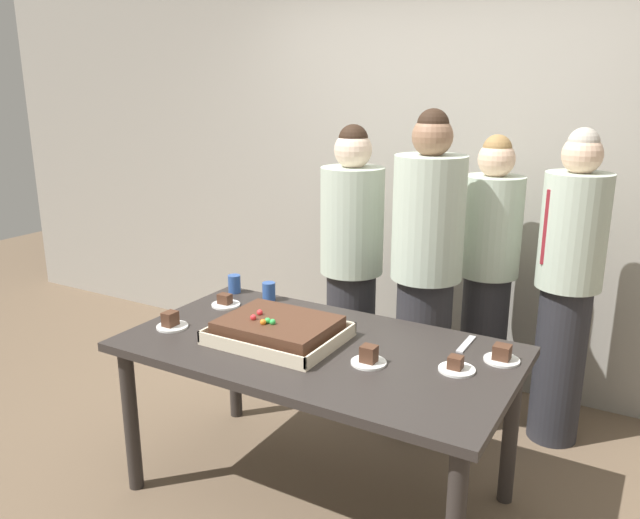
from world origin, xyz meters
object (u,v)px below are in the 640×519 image
Objects in this scene: drink_cup_nearest at (269,291)px; person_far_right_suit at (568,286)px; plated_slice_center_front at (171,322)px; person_striped_tie_right at (488,274)px; plated_slice_far_left at (456,367)px; plated_slice_near_right at (369,358)px; party_table at (317,363)px; drink_cup_middle at (234,284)px; plated_slice_near_left at (502,356)px; sheet_cake at (278,330)px; plated_slice_far_right at (225,302)px; cake_server_utensil at (466,344)px; person_green_shirt_behind at (426,275)px; person_serving_front at (352,263)px.

drink_cup_nearest is 0.06× the size of person_far_right_suit.
plated_slice_center_front is 0.09× the size of person_striped_tie_right.
plated_slice_near_right is at bearing -160.49° from plated_slice_far_left.
drink_cup_middle is at bearing 152.50° from party_table.
plated_slice_near_left is 1.00× the size of plated_slice_near_right.
plated_slice_far_left is (0.62, 0.06, 0.11)m from party_table.
drink_cup_middle is (-0.24, 0.01, 0.00)m from drink_cup_nearest.
plated_slice_near_right is 0.09× the size of person_striped_tie_right.
plated_slice_near_left is at bearing -6.46° from drink_cup_nearest.
person_far_right_suit is at bearing 46.78° from sheet_cake.
plated_slice_far_right is 0.75× the size of cake_server_utensil.
drink_cup_nearest is at bearing 151.06° from plated_slice_near_right.
plated_slice_near_right is 0.08× the size of person_green_shirt_behind.
cake_server_utensil is at bearing 5.86° from plated_slice_far_right.
person_serving_front reaches higher than person_striped_tie_right.
party_table is 3.08× the size of sheet_cake.
plated_slice_center_front is 0.09× the size of person_serving_front.
drink_cup_nearest is at bearing 129.00° from sheet_cake.
person_serving_front is at bearing 51.85° from drink_cup_middle.
plated_slice_near_right is at bearing -2.81° from sheet_cake.
plated_slice_far_left is 1.00× the size of plated_slice_center_front.
plated_slice_near_left is 0.09× the size of person_striped_tie_right.
drink_cup_nearest is 0.50× the size of cake_server_utensil.
plated_slice_center_front is (-0.71, -0.17, 0.11)m from party_table.
person_green_shirt_behind is (0.88, 0.59, 0.13)m from plated_slice_far_right.
sheet_cake is (-0.18, -0.04, 0.14)m from party_table.
person_striped_tie_right is at bearing 64.06° from sheet_cake.
drink_cup_middle is at bearing 174.04° from plated_slice_near_left.
plated_slice_center_front reaches higher than party_table.
drink_cup_nearest reaches higher than plated_slice_center_front.
party_table is 1.29m from person_striped_tie_right.
person_serving_front reaches higher than sheet_cake.
plated_slice_near_left is 1.54m from drink_cup_middle.
person_far_right_suit is (0.87, 1.08, 0.20)m from party_table.
person_green_shirt_behind is at bearing 75.80° from party_table.
plated_slice_near_right is 0.87m from person_green_shirt_behind.
sheet_cake is at bearing -0.02° from person_serving_front.
plated_slice_center_front is 1.38m from cake_server_utensil.
person_green_shirt_behind is at bearing -2.46° from person_striped_tie_right.
plated_slice_far_right is 0.24m from drink_cup_nearest.
sheet_cake is 0.32× the size of person_green_shirt_behind.
person_green_shirt_behind reaches higher than plated_slice_far_right.
person_green_shirt_behind is 1.09× the size of person_striped_tie_right.
party_table is 0.74m from plated_slice_center_front.
plated_slice_near_right is 0.93m from drink_cup_nearest.
sheet_cake is at bearing -26.10° from plated_slice_far_right.
cake_server_utensil is at bearing 46.82° from person_serving_front.
plated_slice_far_right is 0.09× the size of person_far_right_suit.
person_far_right_suit is (0.67, 0.29, -0.04)m from person_green_shirt_behind.
party_table is 1.04m from person_serving_front.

